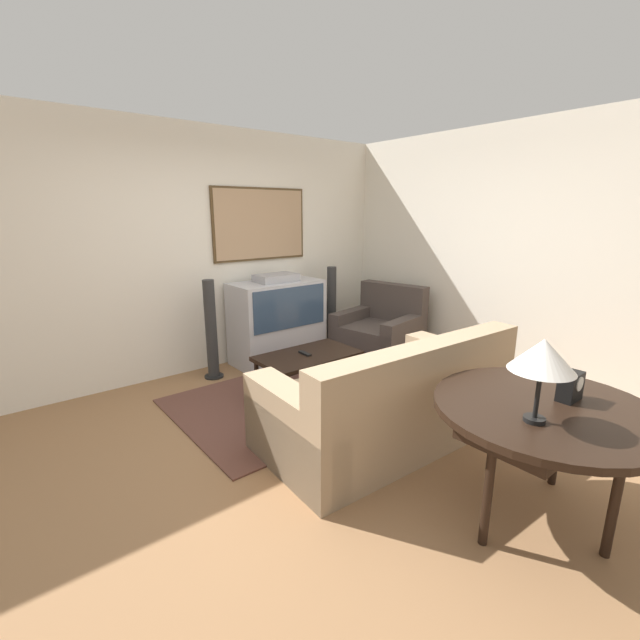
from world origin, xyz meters
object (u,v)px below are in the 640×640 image
object	(u,v)px
couch	(389,403)
speaker_tower_left	(211,332)
console_table	(545,416)
table_lamp	(543,356)
armchair	(380,333)
tv	(277,321)
speaker_tower_right	(331,310)
coffee_table	(308,358)
mantel_clock	(570,386)

from	to	relation	value
couch	speaker_tower_left	distance (m)	2.19
console_table	table_lamp	distance (m)	0.49
couch	console_table	world-z (taller)	couch
armchair	table_lamp	size ratio (longest dim) A/B	2.35
tv	speaker_tower_right	world-z (taller)	speaker_tower_right
coffee_table	speaker_tower_left	size ratio (longest dim) A/B	0.90
tv	console_table	distance (m)	3.32
table_lamp	speaker_tower_right	xyz separation A→B (m)	(1.45, 3.34, -0.57)
speaker_tower_right	mantel_clock	bearing A→B (deg)	-107.16
console_table	coffee_table	bearing A→B (deg)	89.64
console_table	mantel_clock	distance (m)	0.23
tv	coffee_table	size ratio (longest dim) A/B	1.10
coffee_table	table_lamp	distance (m)	2.41
armchair	mantel_clock	xyz separation A→B (m)	(-1.30, -2.71, 0.52)
couch	mantel_clock	xyz separation A→B (m)	(0.17, -1.21, 0.50)
table_lamp	mantel_clock	bearing A→B (deg)	-0.11
armchair	speaker_tower_right	xyz separation A→B (m)	(-0.27, 0.63, 0.23)
coffee_table	couch	bearing A→B (deg)	-90.41
tv	console_table	bearing A→B (deg)	-96.08
tv	table_lamp	world-z (taller)	table_lamp
coffee_table	speaker_tower_right	xyz separation A→B (m)	(1.19, 1.05, 0.13)
tv	armchair	bearing A→B (deg)	-29.29
coffee_table	table_lamp	bearing A→B (deg)	-96.41
mantel_clock	speaker_tower_right	size ratio (longest dim) A/B	0.15
table_lamp	speaker_tower_left	world-z (taller)	table_lamp
console_table	table_lamp	size ratio (longest dim) A/B	2.73
mantel_clock	speaker_tower_right	world-z (taller)	speaker_tower_right
couch	coffee_table	size ratio (longest dim) A/B	2.07
armchair	mantel_clock	world-z (taller)	mantel_clock
couch	table_lamp	size ratio (longest dim) A/B	4.53
console_table	speaker_tower_right	distance (m)	3.51
tv	armchair	xyz separation A→B (m)	(1.13, -0.64, -0.22)
couch	table_lamp	xyz separation A→B (m)	(-0.25, -1.21, 0.77)
coffee_table	armchair	bearing A→B (deg)	15.85
console_table	speaker_tower_right	bearing A→B (deg)	69.83
coffee_table	speaker_tower_left	world-z (taller)	speaker_tower_left
tv	speaker_tower_right	bearing A→B (deg)	-0.32
couch	speaker_tower_right	size ratio (longest dim) A/B	1.87
tv	table_lamp	size ratio (longest dim) A/B	2.41
couch	speaker_tower_right	bearing A→B (deg)	-116.58
speaker_tower_right	couch	bearing A→B (deg)	-119.52
coffee_table	console_table	world-z (taller)	console_table
coffee_table	console_table	xyz separation A→B (m)	(-0.01, -2.24, 0.28)
couch	console_table	xyz separation A→B (m)	(-0.01, -1.17, 0.35)
speaker_tower_left	speaker_tower_right	bearing A→B (deg)	0.00
armchair	table_lamp	xyz separation A→B (m)	(-1.73, -2.71, 0.80)
console_table	table_lamp	bearing A→B (deg)	-169.76
couch	coffee_table	world-z (taller)	couch
table_lamp	coffee_table	bearing A→B (deg)	83.59
couch	speaker_tower_right	distance (m)	2.45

